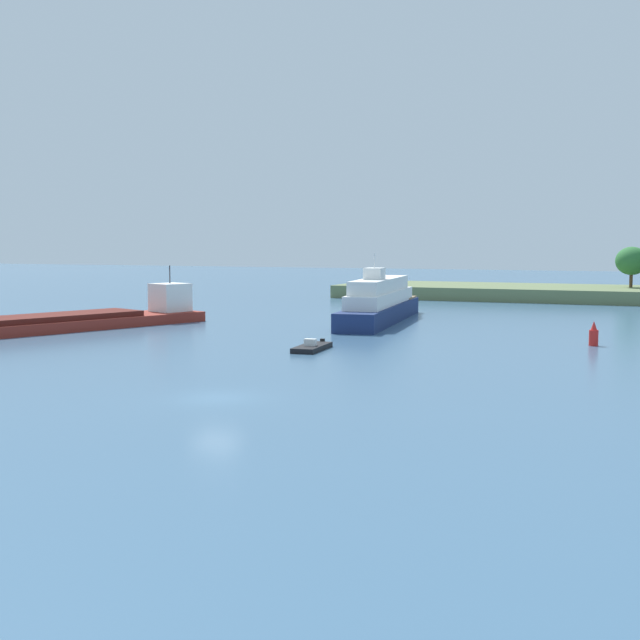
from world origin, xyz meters
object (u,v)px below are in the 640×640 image
(white_riverboat, at_px, (380,303))
(fishing_skiff, at_px, (312,347))
(channel_buoy_red, at_px, (594,335))
(cargo_barge, at_px, (28,324))

(white_riverboat, bearing_deg, fishing_skiff, -84.55)
(white_riverboat, bearing_deg, channel_buoy_red, -30.06)
(white_riverboat, distance_m, cargo_barge, 33.06)
(white_riverboat, xyz_separation_m, channel_buoy_red, (21.12, -12.23, -1.07))
(fishing_skiff, height_order, channel_buoy_red, channel_buoy_red)
(fishing_skiff, bearing_deg, white_riverboat, 95.45)
(cargo_barge, relative_size, channel_buoy_red, 19.21)
(cargo_barge, xyz_separation_m, channel_buoy_red, (46.43, 9.03, -0.00))
(cargo_barge, height_order, channel_buoy_red, cargo_barge)
(channel_buoy_red, bearing_deg, white_riverboat, 149.94)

